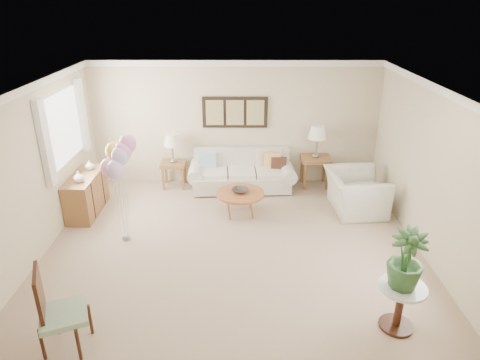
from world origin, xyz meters
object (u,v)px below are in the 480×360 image
Objects in this scene: balloon_cluster at (118,157)px; sofa at (242,174)px; accent_chair at (56,309)px; coffee_table at (240,194)px; armchair at (355,192)px.

sofa is at bearing 46.82° from balloon_cluster.
balloon_cluster reaches higher than accent_chair.
coffee_table is 0.49× the size of balloon_cluster.
accent_chair is 0.57× the size of balloon_cluster.
armchair is (2.13, -1.01, 0.05)m from sofa.
balloon_cluster reaches higher than armchair.
balloon_cluster is at bearing -133.18° from sofa.
armchair is 5.47m from accent_chair.
sofa is at bearing 64.83° from accent_chair.
accent_chair reaches higher than sofa.
coffee_table is at bearing 57.84° from accent_chair.
armchair is (2.16, 0.17, -0.04)m from coffee_table.
coffee_table is (-0.03, -1.18, 0.09)m from sofa.
sofa reaches higher than armchair.
armchair is at bearing 39.25° from accent_chair.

